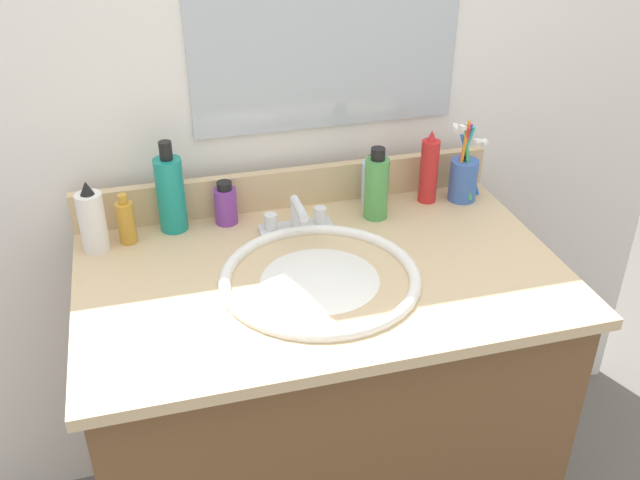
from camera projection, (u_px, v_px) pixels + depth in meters
name	position (u px, v px, depth m)	size (l,w,h in m)	color
vanity_cabinet	(322.00, 419.00, 1.62)	(0.92, 0.55, 0.76)	brown
countertop	(322.00, 275.00, 1.42)	(0.96, 0.60, 0.02)	#D1B284
backsplash	(289.00, 188.00, 1.63)	(0.96, 0.02, 0.09)	#D1B284
back_wall	(285.00, 242.00, 1.78)	(2.06, 0.04, 1.30)	white
sink_basin	(320.00, 292.00, 1.40)	(0.39, 0.39, 0.11)	white
faucet	(296.00, 220.00, 1.53)	(0.16, 0.10, 0.08)	silver
bottle_mouthwash_teal	(171.00, 193.00, 1.52)	(0.06, 0.06, 0.20)	teal
bottle_spray_red	(429.00, 170.00, 1.63)	(0.04, 0.04, 0.18)	red
bottle_lotion_white	(92.00, 221.00, 1.45)	(0.05, 0.05, 0.16)	white
bottle_oil_amber	(126.00, 221.00, 1.49)	(0.04, 0.04, 0.11)	gold
bottle_cream_purple	(226.00, 204.00, 1.56)	(0.05, 0.05, 0.10)	#7A3899
bottle_toner_green	(377.00, 187.00, 1.57)	(0.05, 0.05, 0.17)	#4C9E4C
bottle_gel_clear	(373.00, 182.00, 1.64)	(0.06, 0.06, 0.12)	silver
cup_blue_plastic	(463.00, 176.00, 1.65)	(0.08, 0.09, 0.20)	#3F66B7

